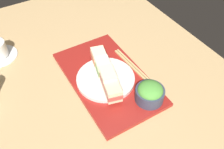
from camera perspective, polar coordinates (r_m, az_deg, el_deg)
The scene contains 9 objects.
ground_plane at distance 99.10cm, azimuth -2.88°, elevation -1.10°, with size 140.00×100.00×3.00cm, color tan.
serving_tray at distance 96.41cm, azimuth -1.06°, elevation -0.80°, with size 45.76×26.69×1.51cm, color maroon.
sandwich_plate at distance 94.14cm, azimuth -1.47°, elevation -0.98°, with size 21.93×21.93×1.45cm, color silver.
sandwich_nearmost at distance 86.14cm, azimuth 0.16°, elevation -3.66°, with size 8.74×6.92×4.97cm.
sandwich_inner_near at distance 89.47cm, azimuth -0.98°, elevation -0.68°, with size 8.87×6.92×6.03cm.
sandwich_inner_far at distance 93.63cm, azimuth -2.02°, elevation 1.72°, with size 8.55×7.07×5.44cm.
sandwich_farmost at distance 97.84cm, azimuth -2.97°, elevation 3.99°, with size 8.71×7.19×5.25cm.
salad_bowl at distance 87.15cm, azimuth 8.62°, elevation -4.11°, with size 10.15×10.15×7.23cm.
chopsticks_pair at distance 100.20cm, azimuth 4.42°, elevation 2.22°, with size 21.01×2.92×0.70cm.
Camera 1 is at (-59.96, 29.78, 71.57)cm, focal length 40.15 mm.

